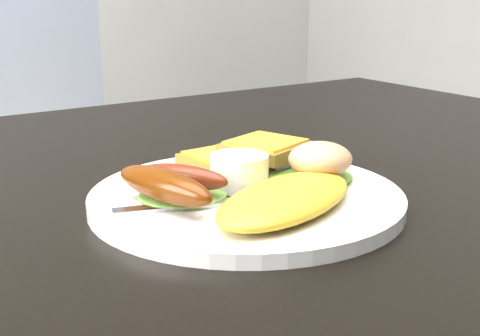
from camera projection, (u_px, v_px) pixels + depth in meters
dining_table at (208, 185)px, 0.72m from camera, size 1.20×0.80×0.04m
dining_chair at (65, 159)px, 1.89m from camera, size 0.50×0.50×0.05m
plate at (246, 199)px, 0.59m from camera, size 0.28×0.28×0.01m
lettuce_left at (183, 195)px, 0.57m from camera, size 0.10×0.09×0.01m
lettuce_right at (311, 177)px, 0.62m from camera, size 0.09×0.08×0.01m
omelette at (286, 199)px, 0.54m from camera, size 0.18×0.13×0.02m
sausage_a at (164, 185)px, 0.54m from camera, size 0.05×0.11×0.03m
sausage_b at (183, 177)px, 0.56m from camera, size 0.06×0.08×0.02m
ramekin at (240, 171)px, 0.59m from camera, size 0.06×0.06×0.03m
toast_a at (225, 162)px, 0.66m from camera, size 0.08×0.08×0.01m
toast_b at (266, 149)px, 0.66m from camera, size 0.09×0.09×0.01m
potato_salad at (320, 159)px, 0.61m from camera, size 0.08×0.07×0.03m
fork at (210, 204)px, 0.55m from camera, size 0.16×0.06×0.00m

